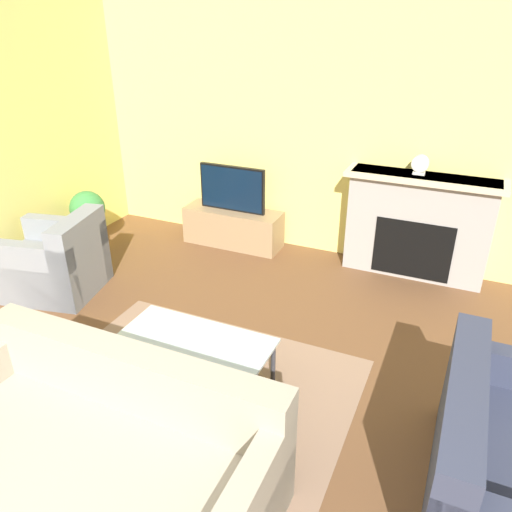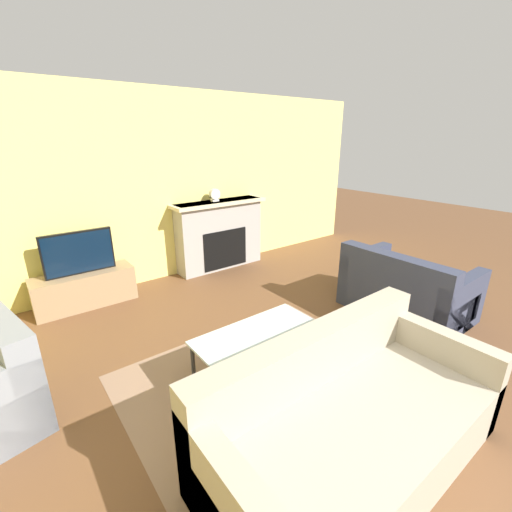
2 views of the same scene
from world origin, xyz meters
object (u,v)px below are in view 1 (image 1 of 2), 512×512
object	(u,v)px
coffee_table	(192,348)
armchair_by_window	(55,264)
tv	(232,189)
mantel_clock	(420,164)
couch_sectional	(101,458)
couch_loveseat	(512,471)
potted_plant	(88,213)

from	to	relation	value
coffee_table	armchair_by_window	bearing A→B (deg)	159.78
tv	mantel_clock	size ratio (longest dim) A/B	4.13
couch_sectional	coffee_table	distance (m)	0.99
armchair_by_window	mantel_clock	world-z (taller)	mantel_clock
couch_sectional	armchair_by_window	size ratio (longest dim) A/B	2.00
couch_loveseat	mantel_clock	xyz separation A→B (m)	(-0.99, 2.72, 0.91)
couch_loveseat	coffee_table	size ratio (longest dim) A/B	1.21
couch_loveseat	coffee_table	distance (m)	2.13
armchair_by_window	potted_plant	size ratio (longest dim) A/B	1.42
couch_loveseat	armchair_by_window	xyz separation A→B (m)	(-4.15, 0.87, 0.01)
armchair_by_window	potted_plant	distance (m)	0.98
coffee_table	potted_plant	bearing A→B (deg)	145.00
couch_loveseat	potted_plant	world-z (taller)	couch_loveseat
tv	armchair_by_window	world-z (taller)	tv
couch_loveseat	mantel_clock	size ratio (longest dim) A/B	6.97
couch_sectional	couch_loveseat	bearing A→B (deg)	21.67
couch_sectional	mantel_clock	bearing A→B (deg)	71.92
tv	mantel_clock	bearing A→B (deg)	3.33
tv	couch_sectional	distance (m)	3.58
tv	couch_sectional	size ratio (longest dim) A/B	0.39
couch_sectional	mantel_clock	distance (m)	3.87
couch_loveseat	coffee_table	bearing A→B (deg)	86.68
mantel_clock	coffee_table	bearing A→B (deg)	-113.64
couch_sectional	couch_loveseat	world-z (taller)	same
coffee_table	couch_loveseat	bearing A→B (deg)	-3.32
couch_sectional	potted_plant	size ratio (longest dim) A/B	2.84
potted_plant	couch_sectional	bearing A→B (deg)	-48.48
tv	potted_plant	bearing A→B (deg)	-150.67
couch_sectional	couch_loveseat	distance (m)	2.32
tv	potted_plant	distance (m)	1.69
armchair_by_window	mantel_clock	size ratio (longest dim) A/B	5.24
couch_sectional	coffee_table	size ratio (longest dim) A/B	1.82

